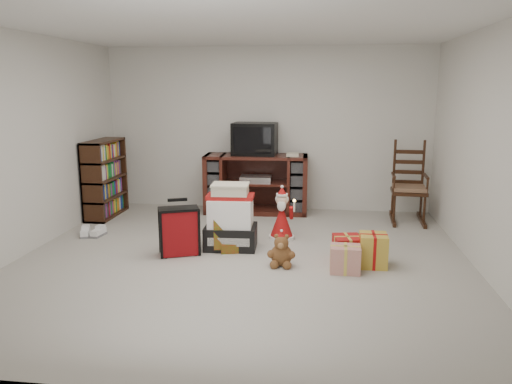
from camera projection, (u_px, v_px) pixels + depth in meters
room at (242, 148)px, 5.28m from camera, size 5.01×5.01×2.51m
tv_stand at (256, 184)px, 7.59m from camera, size 1.57×0.61×0.88m
bookshelf at (105, 180)px, 7.35m from camera, size 0.31×0.93×1.13m
rocking_chair at (408, 192)px, 7.14m from camera, size 0.52×0.82×1.19m
gift_pile at (231, 221)px, 5.90m from camera, size 0.63×0.47×0.76m
red_suitcase at (179, 231)px, 5.67m from camera, size 0.48×0.36×0.65m
stocking at (223, 227)px, 5.75m from camera, size 0.31×0.19×0.61m
teddy_bear at (281, 252)px, 5.34m from camera, size 0.23×0.21×0.35m
santa_figurine at (282, 219)px, 6.27m from camera, size 0.33×0.31×0.67m
mrs_claus_figurine at (223, 216)px, 6.55m from camera, size 0.29×0.27×0.59m
sneaker_pair at (92, 233)px, 6.43m from camera, size 0.33×0.28×0.09m
gift_cluster at (357, 251)px, 5.44m from camera, size 0.58×0.89×0.27m
crt_television at (255, 139)px, 7.50m from camera, size 0.67×0.50×0.48m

